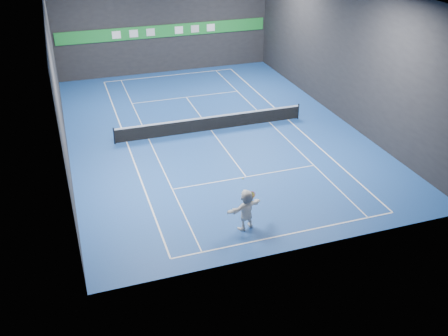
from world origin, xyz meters
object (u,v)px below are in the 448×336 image
object	(u,v)px
tennis_net	(211,123)
tennis_racket	(252,195)
tennis_ball	(243,179)
player	(246,210)

from	to	relation	value
tennis_net	tennis_racket	bearing A→B (deg)	-97.47
tennis_ball	tennis_net	size ratio (longest dim) A/B	0.01
tennis_net	tennis_racket	world-z (taller)	tennis_racket
tennis_net	tennis_racket	distance (m)	10.91
player	tennis_ball	distance (m)	1.58
tennis_racket	tennis_ball	bearing A→B (deg)	169.25
player	tennis_ball	size ratio (longest dim) A/B	27.79
tennis_net	tennis_ball	bearing A→B (deg)	-99.73
tennis_ball	tennis_racket	bearing A→B (deg)	-10.75
player	tennis_racket	distance (m)	0.72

